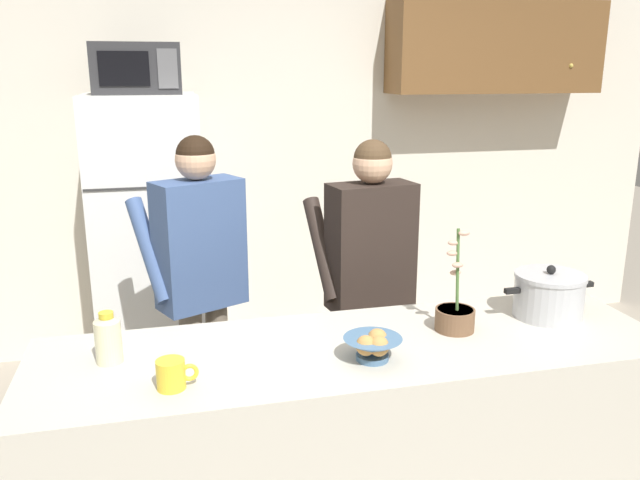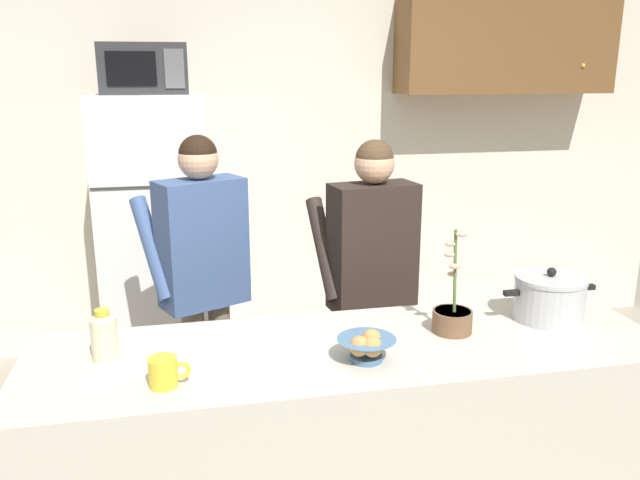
{
  "view_description": "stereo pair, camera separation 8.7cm",
  "coord_description": "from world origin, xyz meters",
  "px_view_note": "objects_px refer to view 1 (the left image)",
  "views": [
    {
      "loc": [
        -0.63,
        -2.04,
        1.88
      ],
      "look_at": [
        0.0,
        0.55,
        1.17
      ],
      "focal_mm": 35.83,
      "sensor_mm": 36.0,
      "label": 1
    },
    {
      "loc": [
        -0.55,
        -2.05,
        1.88
      ],
      "look_at": [
        0.0,
        0.55,
        1.17
      ],
      "focal_mm": 35.83,
      "sensor_mm": 36.0,
      "label": 2
    }
  ],
  "objects_px": {
    "cooking_pot": "(549,295)",
    "potted_orchid": "(455,314)",
    "refrigerator": "(149,241)",
    "coffee_mug": "(172,374)",
    "bread_bowl": "(373,346)",
    "microwave": "(137,69)",
    "person_near_pot": "(200,263)",
    "person_by_sink": "(369,265)",
    "bottle_near_edge": "(108,338)"
  },
  "relations": [
    {
      "from": "cooking_pot",
      "to": "potted_orchid",
      "type": "distance_m",
      "value": 0.43
    },
    {
      "from": "cooking_pot",
      "to": "bread_bowl",
      "type": "relative_size",
      "value": 1.92
    },
    {
      "from": "person_by_sink",
      "to": "cooking_pot",
      "type": "bearing_deg",
      "value": -50.77
    },
    {
      "from": "refrigerator",
      "to": "cooking_pot",
      "type": "relative_size",
      "value": 4.47
    },
    {
      "from": "cooking_pot",
      "to": "bread_bowl",
      "type": "xyz_separation_m",
      "value": [
        -0.81,
        -0.22,
        -0.04
      ]
    },
    {
      "from": "microwave",
      "to": "person_near_pot",
      "type": "height_order",
      "value": "microwave"
    },
    {
      "from": "bread_bowl",
      "to": "bottle_near_edge",
      "type": "bearing_deg",
      "value": 167.17
    },
    {
      "from": "coffee_mug",
      "to": "bread_bowl",
      "type": "distance_m",
      "value": 0.67
    },
    {
      "from": "person_by_sink",
      "to": "cooking_pot",
      "type": "relative_size",
      "value": 4.04
    },
    {
      "from": "person_near_pot",
      "to": "potted_orchid",
      "type": "relative_size",
      "value": 4.02
    },
    {
      "from": "person_by_sink",
      "to": "bottle_near_edge",
      "type": "bearing_deg",
      "value": -149.47
    },
    {
      "from": "refrigerator",
      "to": "person_by_sink",
      "type": "height_order",
      "value": "refrigerator"
    },
    {
      "from": "refrigerator",
      "to": "bottle_near_edge",
      "type": "xyz_separation_m",
      "value": [
        -0.1,
        -1.78,
        0.13
      ]
    },
    {
      "from": "person_near_pot",
      "to": "person_by_sink",
      "type": "height_order",
      "value": "person_near_pot"
    },
    {
      "from": "refrigerator",
      "to": "microwave",
      "type": "relative_size",
      "value": 3.64
    },
    {
      "from": "cooking_pot",
      "to": "bread_bowl",
      "type": "distance_m",
      "value": 0.84
    },
    {
      "from": "potted_orchid",
      "to": "refrigerator",
      "type": "bearing_deg",
      "value": 122.64
    },
    {
      "from": "person_near_pot",
      "to": "refrigerator",
      "type": "bearing_deg",
      "value": 105.6
    },
    {
      "from": "person_near_pot",
      "to": "bread_bowl",
      "type": "height_order",
      "value": "person_near_pot"
    },
    {
      "from": "bread_bowl",
      "to": "potted_orchid",
      "type": "distance_m",
      "value": 0.42
    },
    {
      "from": "person_near_pot",
      "to": "coffee_mug",
      "type": "relative_size",
      "value": 12.18
    },
    {
      "from": "bread_bowl",
      "to": "potted_orchid",
      "type": "relative_size",
      "value": 0.51
    },
    {
      "from": "refrigerator",
      "to": "coffee_mug",
      "type": "distance_m",
      "value": 2.03
    },
    {
      "from": "refrigerator",
      "to": "person_near_pot",
      "type": "distance_m",
      "value": 0.95
    },
    {
      "from": "coffee_mug",
      "to": "bread_bowl",
      "type": "height_order",
      "value": "bread_bowl"
    },
    {
      "from": "person_by_sink",
      "to": "cooking_pot",
      "type": "distance_m",
      "value": 0.85
    },
    {
      "from": "cooking_pot",
      "to": "microwave",
      "type": "bearing_deg",
      "value": 132.22
    },
    {
      "from": "person_near_pot",
      "to": "bottle_near_edge",
      "type": "xyz_separation_m",
      "value": [
        -0.36,
        -0.87,
        0.02
      ]
    },
    {
      "from": "refrigerator",
      "to": "microwave",
      "type": "height_order",
      "value": "microwave"
    },
    {
      "from": "microwave",
      "to": "potted_orchid",
      "type": "distance_m",
      "value": 2.31
    },
    {
      "from": "cooking_pot",
      "to": "bottle_near_edge",
      "type": "height_order",
      "value": "cooking_pot"
    },
    {
      "from": "microwave",
      "to": "coffee_mug",
      "type": "bearing_deg",
      "value": -87.11
    },
    {
      "from": "microwave",
      "to": "person_near_pot",
      "type": "distance_m",
      "value": 1.29
    },
    {
      "from": "cooking_pot",
      "to": "bread_bowl",
      "type": "bearing_deg",
      "value": -165.06
    },
    {
      "from": "coffee_mug",
      "to": "bread_bowl",
      "type": "xyz_separation_m",
      "value": [
        0.67,
        0.04,
        0.0
      ]
    },
    {
      "from": "coffee_mug",
      "to": "person_by_sink",
      "type": "bearing_deg",
      "value": 44.18
    },
    {
      "from": "microwave",
      "to": "cooking_pot",
      "type": "distance_m",
      "value": 2.51
    },
    {
      "from": "microwave",
      "to": "bread_bowl",
      "type": "bearing_deg",
      "value": -68.51
    },
    {
      "from": "microwave",
      "to": "bread_bowl",
      "type": "relative_size",
      "value": 2.36
    },
    {
      "from": "coffee_mug",
      "to": "cooking_pot",
      "type": "bearing_deg",
      "value": 9.87
    },
    {
      "from": "refrigerator",
      "to": "bread_bowl",
      "type": "bearing_deg",
      "value": -68.73
    },
    {
      "from": "refrigerator",
      "to": "person_near_pot",
      "type": "relative_size",
      "value": 1.09
    },
    {
      "from": "bottle_near_edge",
      "to": "potted_orchid",
      "type": "relative_size",
      "value": 0.46
    },
    {
      "from": "refrigerator",
      "to": "bread_bowl",
      "type": "xyz_separation_m",
      "value": [
        0.77,
        -1.98,
        0.1
      ]
    },
    {
      "from": "potted_orchid",
      "to": "microwave",
      "type": "bearing_deg",
      "value": 122.95
    },
    {
      "from": "microwave",
      "to": "coffee_mug",
      "type": "distance_m",
      "value": 2.2
    },
    {
      "from": "bottle_near_edge",
      "to": "potted_orchid",
      "type": "height_order",
      "value": "potted_orchid"
    },
    {
      "from": "refrigerator",
      "to": "bread_bowl",
      "type": "height_order",
      "value": "refrigerator"
    },
    {
      "from": "person_by_sink",
      "to": "coffee_mug",
      "type": "relative_size",
      "value": 12.04
    },
    {
      "from": "bottle_near_edge",
      "to": "cooking_pot",
      "type": "bearing_deg",
      "value": 0.59
    }
  ]
}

